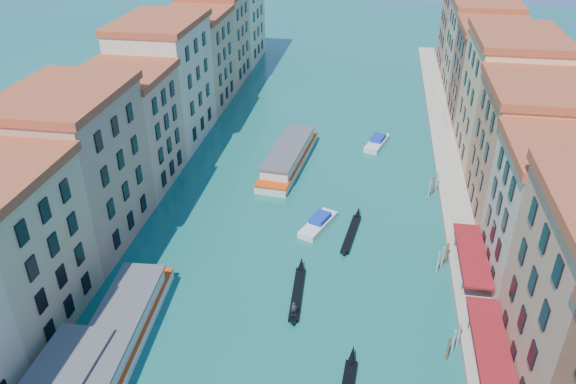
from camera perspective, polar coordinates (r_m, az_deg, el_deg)
left_bank_palazzos at (r=94.27m, az=-13.69°, el=9.18°), size 12.80×128.40×21.00m
right_bank_palazzos at (r=90.01m, az=21.88°, el=6.88°), size 12.80×128.40×21.00m
quay at (r=92.28m, az=15.99°, el=2.11°), size 4.00×140.00×1.00m
restaurant_awnings at (r=56.85m, az=20.17°, el=-15.43°), size 3.20×44.55×3.12m
mooring_poles_right at (r=61.56m, az=16.21°, el=-12.66°), size 1.44×54.24×3.20m
vaporetto_near at (r=60.29m, az=-16.91°, el=-13.62°), size 6.44×22.51×3.31m
vaporetto_far at (r=91.21m, az=0.06°, el=3.68°), size 7.09×21.96×3.21m
gondola_fore at (r=64.23m, az=0.94°, el=-10.18°), size 1.53×11.83×2.36m
gondola_far at (r=74.51m, az=6.47°, el=-4.07°), size 2.38×11.62×1.65m
motorboat_mid at (r=75.53m, az=3.13°, el=-3.16°), size 4.79×7.67×1.52m
motorboat_far at (r=99.31m, az=9.04°, el=5.05°), size 4.40×7.91×1.56m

